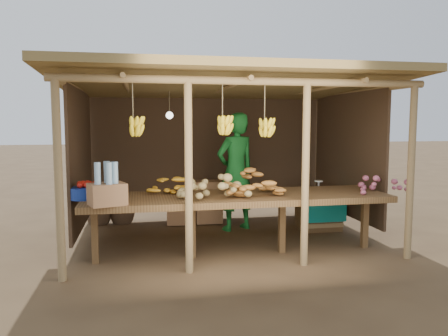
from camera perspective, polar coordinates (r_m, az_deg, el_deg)
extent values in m
plane|color=brown|center=(6.73, 0.00, -8.92)|extent=(60.00, 60.00, 0.00)
cylinder|color=#97794E|center=(5.00, -20.79, -1.66)|extent=(0.09, 0.09, 2.20)
cylinder|color=#97794E|center=(5.96, 23.22, -0.59)|extent=(0.09, 0.09, 2.20)
cylinder|color=#97794E|center=(7.96, -17.16, 1.16)|extent=(0.09, 0.09, 2.20)
cylinder|color=#97794E|center=(8.59, 11.93, 1.63)|extent=(0.09, 0.09, 2.20)
cylinder|color=#97794E|center=(4.96, -4.64, -1.35)|extent=(0.09, 0.09, 2.20)
cylinder|color=#97794E|center=(5.30, 10.59, -0.96)|extent=(0.09, 0.09, 2.20)
cylinder|color=#97794E|center=(5.07, 3.30, 11.28)|extent=(4.40, 0.09, 0.09)
cylinder|color=#97794E|center=(8.00, -2.08, 9.33)|extent=(4.40, 0.09, 0.09)
cube|color=olive|center=(6.53, 0.00, 10.88)|extent=(4.70, 3.50, 0.28)
cube|color=#473321|center=(7.98, -2.03, 2.22)|extent=(4.20, 0.04, 1.98)
cube|color=#473321|center=(6.66, -18.19, 1.19)|extent=(0.04, 2.40, 1.98)
cube|color=#473321|center=(7.40, 15.72, 1.71)|extent=(0.04, 2.40, 1.98)
cube|color=brown|center=(5.66, 1.84, -3.90)|extent=(3.90, 1.05, 0.08)
cube|color=brown|center=(5.64, -16.52, -8.35)|extent=(0.08, 0.08, 0.72)
cube|color=brown|center=(5.65, -4.18, -8.09)|extent=(0.08, 0.08, 0.72)
cube|color=brown|center=(5.90, 7.56, -7.51)|extent=(0.08, 0.08, 0.72)
cube|color=brown|center=(6.38, 17.90, -6.73)|extent=(0.08, 0.08, 0.72)
cylinder|color=navy|center=(5.63, -17.61, -3.10)|extent=(0.41, 0.41, 0.14)
cube|color=#916441|center=(5.11, -15.02, -3.32)|extent=(0.47, 0.42, 0.25)
imported|color=#186C26|center=(7.00, 1.53, -0.49)|extent=(0.81, 0.68, 1.89)
cube|color=brown|center=(7.30, 12.23, -5.58)|extent=(0.62, 0.53, 0.57)
cube|color=#0B817A|center=(7.25, 12.28, -3.14)|extent=(0.69, 0.59, 0.06)
cube|color=#916441|center=(7.56, -2.03, -5.74)|extent=(0.46, 0.38, 0.36)
cube|color=#916441|center=(7.50, -2.04, -3.06)|extent=(0.46, 0.38, 0.36)
cube|color=#916441|center=(7.50, -5.75, -5.86)|extent=(0.46, 0.38, 0.36)
ellipsoid|color=#473321|center=(7.76, -16.05, -5.26)|extent=(0.43, 0.43, 0.58)
ellipsoid|color=#473321|center=(7.74, -13.18, -5.22)|extent=(0.43, 0.43, 0.58)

